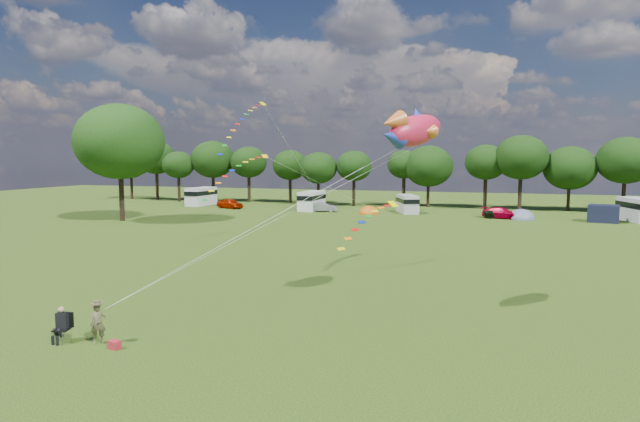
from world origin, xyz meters
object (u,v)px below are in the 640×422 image
(car_d, at_px, (501,213))
(big_tree, at_px, (120,142))
(campervan_a, at_px, (201,196))
(camp_chair, at_px, (63,320))
(tent_greyblue, at_px, (521,219))
(car_b, at_px, (323,207))
(campervan_b, at_px, (312,200))
(campervan_d, at_px, (637,209))
(fish_kite, at_px, (411,130))
(kite_flyer, at_px, (98,324))
(car_c, at_px, (502,213))
(campervan_c, at_px, (407,203))
(car_a, at_px, (230,203))
(tent_orange, at_px, (369,214))

(car_d, bearing_deg, big_tree, 101.88)
(campervan_a, xyz_separation_m, camp_chair, (25.20, -54.87, -0.59))
(tent_greyblue, height_order, camp_chair, camp_chair)
(big_tree, height_order, car_d, big_tree)
(car_b, bearing_deg, campervan_b, 40.84)
(campervan_d, bearing_deg, fish_kite, 141.30)
(kite_flyer, relative_size, camp_chair, 1.11)
(car_c, height_order, campervan_b, campervan_b)
(campervan_b, bearing_deg, camp_chair, -169.40)
(campervan_b, xyz_separation_m, campervan_d, (39.31, -0.96, 0.04))
(car_c, distance_m, camp_chair, 53.09)
(car_c, bearing_deg, campervan_c, 93.61)
(car_d, xyz_separation_m, camp_chair, (-17.80, -50.51, 0.27))
(car_a, relative_size, camp_chair, 2.96)
(tent_orange, bearing_deg, car_d, 0.72)
(campervan_c, bearing_deg, campervan_b, 70.35)
(campervan_c, bearing_deg, tent_greyblue, -125.61)
(tent_orange, bearing_deg, campervan_d, 2.62)
(camp_chair, bearing_deg, tent_greyblue, 52.97)
(camp_chair, bearing_deg, tent_orange, 72.98)
(big_tree, height_order, campervan_b, big_tree)
(car_d, distance_m, kite_flyer, 52.86)
(car_c, xyz_separation_m, campervan_b, (-24.67, 2.66, 0.74))
(car_d, bearing_deg, car_a, 79.27)
(tent_orange, xyz_separation_m, kite_flyer, (-0.12, -50.08, 0.78))
(campervan_a, xyz_separation_m, tent_greyblue, (45.21, -4.97, -1.43))
(campervan_b, distance_m, camp_chair, 53.12)
(car_b, xyz_separation_m, campervan_a, (-20.36, 3.67, 0.82))
(kite_flyer, bearing_deg, car_d, 32.57)
(car_d, bearing_deg, campervan_a, 75.25)
(car_d, relative_size, campervan_b, 0.80)
(car_c, height_order, tent_orange, car_c)
(tent_greyblue, height_order, fish_kite, fish_kite)
(campervan_a, xyz_separation_m, fish_kite, (37.76, -46.65, 7.12))
(big_tree, relative_size, campervan_d, 2.28)
(tent_greyblue, relative_size, fish_kite, 0.89)
(big_tree, height_order, tent_greyblue, big_tree)
(tent_orange, bearing_deg, big_tree, -148.41)
(car_a, xyz_separation_m, car_c, (36.57, -1.62, -0.06))
(car_b, relative_size, kite_flyer, 2.24)
(car_a, bearing_deg, tent_greyblue, -72.40)
(car_a, relative_size, kite_flyer, 2.67)
(car_b, bearing_deg, tent_greyblue, -106.37)
(car_c, distance_m, campervan_c, 12.11)
(car_d, xyz_separation_m, campervan_b, (-24.68, 2.16, 0.80))
(car_c, bearing_deg, car_d, 18.36)
(campervan_b, distance_m, tent_orange, 8.93)
(campervan_a, height_order, campervan_b, campervan_a)
(tent_orange, distance_m, camp_chair, 50.34)
(campervan_b, relative_size, camp_chair, 3.75)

